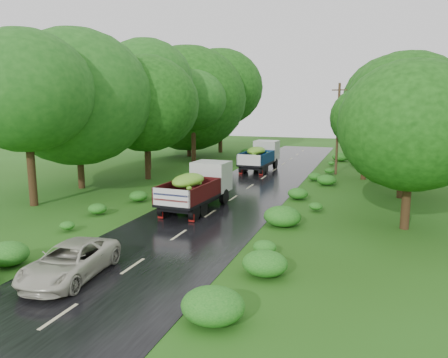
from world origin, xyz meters
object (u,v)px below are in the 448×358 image
at_px(truck_far, 261,155).
at_px(car, 70,261).
at_px(truck_near, 199,185).
at_px(utility_pole, 338,128).

distance_m(truck_far, car, 25.10).
distance_m(truck_near, car, 10.48).
bearing_deg(utility_pole, car, -82.60).
height_order(truck_near, truck_far, truck_far).
relative_size(truck_near, truck_far, 1.00).
relative_size(truck_near, car, 1.41).
relative_size(truck_far, car, 1.42).
bearing_deg(truck_far, car, -87.64).
xyz_separation_m(truck_near, truck_far, (-0.15, 14.65, 0.00)).
height_order(truck_far, utility_pole, utility_pole).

